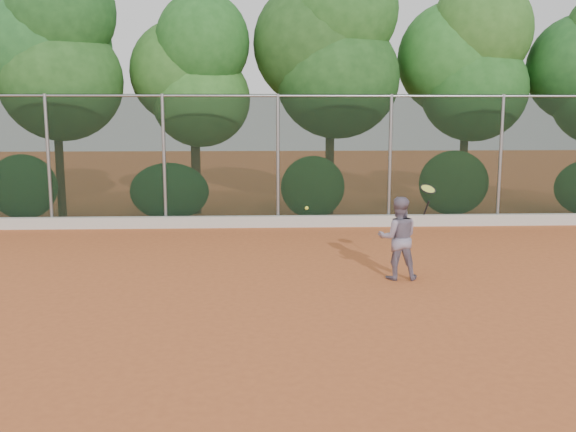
{
  "coord_description": "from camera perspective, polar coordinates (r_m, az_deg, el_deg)",
  "views": [
    {
      "loc": [
        -0.49,
        -10.01,
        3.06
      ],
      "look_at": [
        0.0,
        1.0,
        1.25
      ],
      "focal_mm": 40.0,
      "sensor_mm": 36.0,
      "label": 1
    }
  ],
  "objects": [
    {
      "name": "tennis_racket",
      "position": [
        11.72,
        12.32,
        2.17
      ],
      "size": [
        0.37,
        0.35,
        0.57
      ],
      "color": "black",
      "rests_on": "ground"
    },
    {
      "name": "tennis_ball_in_flight",
      "position": [
        11.74,
        1.67,
        0.71
      ],
      "size": [
        0.07,
        0.07,
        0.07
      ],
      "color": "#E8F337",
      "rests_on": "ground"
    },
    {
      "name": "tennis_player",
      "position": [
        11.89,
        9.76,
        -1.95
      ],
      "size": [
        0.78,
        0.63,
        1.53
      ],
      "primitive_type": "imported",
      "rotation": [
        0.0,
        0.0,
        3.07
      ],
      "color": "slate",
      "rests_on": "ground"
    },
    {
      "name": "chainlink_fence",
      "position": [
        17.06,
        -0.9,
        5.28
      ],
      "size": [
        24.09,
        0.09,
        3.5
      ],
      "color": "black",
      "rests_on": "ground"
    },
    {
      "name": "concrete_curb",
      "position": [
        17.09,
        -0.87,
        -0.49
      ],
      "size": [
        24.0,
        0.2,
        0.3
      ],
      "primitive_type": "cube",
      "color": "beige",
      "rests_on": "ground"
    },
    {
      "name": "foliage_backdrop",
      "position": [
        19.04,
        -2.79,
        13.35
      ],
      "size": [
        23.7,
        3.63,
        7.55
      ],
      "color": "#452D1A",
      "rests_on": "ground"
    },
    {
      "name": "ground",
      "position": [
        10.48,
        0.25,
        -7.65
      ],
      "size": [
        80.0,
        80.0,
        0.0
      ],
      "primitive_type": "plane",
      "color": "#C15E2D",
      "rests_on": "ground"
    }
  ]
}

